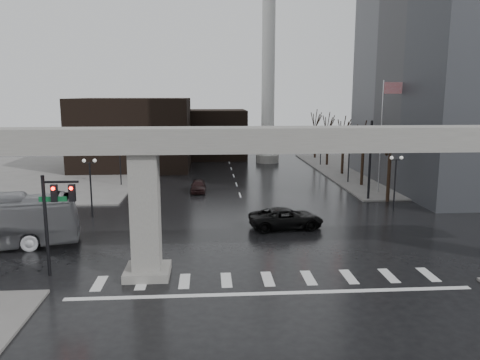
{
  "coord_description": "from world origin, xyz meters",
  "views": [
    {
      "loc": [
        -3.39,
        -26.42,
        10.53
      ],
      "look_at": [
        -1.09,
        6.38,
        4.5
      ],
      "focal_mm": 35.0,
      "sensor_mm": 36.0,
      "label": 1
    }
  ],
  "objects": [
    {
      "name": "smokestack",
      "position": [
        6.0,
        46.0,
        13.35
      ],
      "size": [
        3.6,
        3.6,
        30.0
      ],
      "color": "silver",
      "rests_on": "ground"
    },
    {
      "name": "lamp_right_2",
      "position": [
        13.5,
        42.0,
        3.47
      ],
      "size": [
        1.22,
        0.32,
        5.11
      ],
      "color": "black",
      "rests_on": "ground"
    },
    {
      "name": "ground",
      "position": [
        0.0,
        0.0,
        0.0
      ],
      "size": [
        160.0,
        160.0,
        0.0
      ],
      "primitive_type": "plane",
      "color": "black",
      "rests_on": "ground"
    },
    {
      "name": "lamp_left_2",
      "position": [
        -13.5,
        42.0,
        3.47
      ],
      "size": [
        1.22,
        0.32,
        5.11
      ],
      "color": "black",
      "rests_on": "ground"
    },
    {
      "name": "sidewalk_ne",
      "position": [
        26.0,
        36.0,
        0.07
      ],
      "size": [
        28.0,
        36.0,
        0.15
      ],
      "primitive_type": "cube",
      "color": "slate",
      "rests_on": "ground"
    },
    {
      "name": "lamp_right_1",
      "position": [
        13.5,
        28.0,
        3.47
      ],
      "size": [
        1.22,
        0.32,
        5.11
      ],
      "color": "black",
      "rests_on": "ground"
    },
    {
      "name": "tree_right_2",
      "position": [
        14.53,
        34.02,
        2.91
      ],
      "size": [
        1.1,
        1.63,
        7.85
      ],
      "color": "black",
      "rests_on": "ground"
    },
    {
      "name": "lamp_left_1",
      "position": [
        -13.5,
        28.0,
        3.47
      ],
      "size": [
        1.22,
        0.32,
        5.11
      ],
      "color": "black",
      "rests_on": "ground"
    },
    {
      "name": "elevated_guideway",
      "position": [
        1.26,
        0.0,
        6.88
      ],
      "size": [
        48.0,
        2.6,
        8.7
      ],
      "color": "gray",
      "rests_on": "ground"
    },
    {
      "name": "tree_right_1",
      "position": [
        14.53,
        26.02,
        2.85
      ],
      "size": [
        1.09,
        1.61,
        7.67
      ],
      "color": "black",
      "rests_on": "ground"
    },
    {
      "name": "flagpole_assembly",
      "position": [
        15.29,
        22.0,
        7.53
      ],
      "size": [
        2.06,
        0.12,
        12.0
      ],
      "color": "silver",
      "rests_on": "ground"
    },
    {
      "name": "far_car",
      "position": [
        -4.45,
        23.85,
        0.68
      ],
      "size": [
        1.71,
        4.06,
        1.37
      ],
      "primitive_type": "imported",
      "rotation": [
        0.0,
        0.0,
        -0.02
      ],
      "color": "black",
      "rests_on": "ground"
    },
    {
      "name": "pickup_truck",
      "position": [
        2.81,
        9.32,
        0.82
      ],
      "size": [
        6.17,
        3.4,
        1.64
      ],
      "primitive_type": "imported",
      "rotation": [
        0.0,
        0.0,
        1.69
      ],
      "color": "black",
      "rests_on": "ground"
    },
    {
      "name": "signal_mast_arm",
      "position": [
        8.99,
        18.8,
        5.83
      ],
      "size": [
        12.12,
        0.43,
        8.0
      ],
      "color": "black",
      "rests_on": "ground"
    },
    {
      "name": "tree_right_0",
      "position": [
        14.53,
        18.02,
        2.79
      ],
      "size": [
        1.09,
        1.58,
        7.5
      ],
      "color": "black",
      "rests_on": "ground"
    },
    {
      "name": "tree_right_3",
      "position": [
        14.53,
        42.02,
        2.98
      ],
      "size": [
        1.11,
        1.66,
        8.02
      ],
      "color": "black",
      "rests_on": "ground"
    },
    {
      "name": "building_far_mid",
      "position": [
        -2.0,
        52.0,
        4.0
      ],
      "size": [
        10.0,
        10.0,
        8.0
      ],
      "primitive_type": "cube",
      "color": "black",
      "rests_on": "ground"
    },
    {
      "name": "sidewalk_nw",
      "position": [
        -26.0,
        36.0,
        0.07
      ],
      "size": [
        28.0,
        36.0,
        0.15
      ],
      "primitive_type": "cube",
      "color": "slate",
      "rests_on": "ground"
    },
    {
      "name": "lamp_right_0",
      "position": [
        13.5,
        14.0,
        3.47
      ],
      "size": [
        1.22,
        0.32,
        5.11
      ],
      "color": "black",
      "rests_on": "ground"
    },
    {
      "name": "lamp_left_0",
      "position": [
        -13.5,
        14.0,
        3.47
      ],
      "size": [
        1.22,
        0.32,
        5.11
      ],
      "color": "black",
      "rests_on": "ground"
    },
    {
      "name": "tree_right_4",
      "position": [
        14.53,
        50.02,
        3.04
      ],
      "size": [
        1.12,
        1.69,
        8.19
      ],
      "color": "black",
      "rests_on": "ground"
    },
    {
      "name": "building_far_left",
      "position": [
        -14.0,
        42.0,
        5.0
      ],
      "size": [
        16.0,
        14.0,
        10.0
      ],
      "primitive_type": "cube",
      "color": "black",
      "rests_on": "ground"
    },
    {
      "name": "signal_left_pole",
      "position": [
        -12.25,
        0.5,
        4.07
      ],
      "size": [
        2.3,
        0.3,
        6.0
      ],
      "color": "black",
      "rests_on": "ground"
    }
  ]
}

